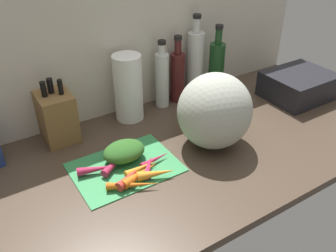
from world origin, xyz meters
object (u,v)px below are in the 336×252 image
at_px(carrot_4, 130,177).
at_px(carrot_6, 155,159).
at_px(bottle_3, 216,68).
at_px(cutting_board, 125,167).
at_px(bottle_2, 195,63).
at_px(carrot_2, 98,169).
at_px(carrot_5, 156,173).
at_px(carrot_8, 115,163).
at_px(paper_towel_roll, 128,88).
at_px(carrot_3, 141,168).
at_px(winter_squash, 215,111).
at_px(bottle_1, 177,75).
at_px(dish_rack, 298,85).
at_px(carrot_7, 141,174).
at_px(knife_block, 57,116).
at_px(carrot_1, 149,166).
at_px(bottle_0, 162,79).
at_px(carrot_0, 133,185).

bearing_deg(carrot_4, carrot_6, 19.12).
bearing_deg(bottle_3, carrot_6, -148.60).
distance_m(cutting_board, bottle_2, 0.62).
height_order(carrot_2, bottle_2, bottle_2).
distance_m(carrot_5, carrot_8, 0.15).
bearing_deg(carrot_4, paper_towel_roll, 62.77).
distance_m(carrot_4, paper_towel_roll, 0.42).
bearing_deg(carrot_8, bottle_3, 22.03).
bearing_deg(carrot_3, carrot_6, 15.47).
bearing_deg(paper_towel_roll, bottle_2, 4.77).
xyz_separation_m(winter_squash, bottle_1, (0.08, 0.35, -0.02)).
xyz_separation_m(carrot_5, bottle_2, (0.45, 0.42, 0.13)).
bearing_deg(bottle_1, dish_rack, -28.98).
height_order(carrot_3, winter_squash, winter_squash).
bearing_deg(carrot_7, knife_block, 110.65).
xyz_separation_m(carrot_1, dish_rack, (0.84, 0.11, 0.04)).
bearing_deg(knife_block, bottle_0, 1.47).
xyz_separation_m(knife_block, bottle_0, (0.46, 0.01, 0.03)).
xyz_separation_m(carrot_1, paper_towel_roll, (0.11, 0.35, 0.11)).
xyz_separation_m(carrot_8, winter_squash, (0.36, -0.06, 0.11)).
height_order(carrot_7, carrot_8, carrot_7).
bearing_deg(cutting_board, carrot_3, -57.91).
bearing_deg(knife_block, winter_squash, -35.97).
relative_size(paper_towel_roll, bottle_3, 0.84).
distance_m(winter_squash, bottle_3, 0.40).
xyz_separation_m(carrot_6, bottle_1, (0.32, 0.35, 0.10)).
height_order(carrot_2, knife_block, knife_block).
relative_size(carrot_8, bottle_0, 0.45).
bearing_deg(bottle_0, carrot_1, -127.21).
xyz_separation_m(carrot_2, bottle_1, (0.50, 0.29, 0.10)).
height_order(carrot_0, carrot_3, carrot_3).
relative_size(winter_squash, knife_block, 1.14).
bearing_deg(winter_squash, bottle_0, 90.48).
height_order(carrot_0, carrot_7, carrot_7).
bearing_deg(bottle_1, bottle_0, -176.14).
height_order(carrot_4, carrot_5, same).
distance_m(carrot_0, carrot_2, 0.14).
height_order(carrot_2, winter_squash, winter_squash).
bearing_deg(knife_block, carrot_3, -65.52).
distance_m(carrot_7, bottle_0, 0.51).
height_order(winter_squash, bottle_0, bottle_0).
bearing_deg(cutting_board, knife_block, 112.99).
distance_m(knife_block, bottle_3, 0.72).
xyz_separation_m(cutting_board, carrot_5, (0.06, -0.11, 0.02)).
relative_size(carrot_4, bottle_0, 0.40).
bearing_deg(carrot_5, dish_rack, 10.44).
height_order(carrot_0, winter_squash, winter_squash).
bearing_deg(winter_squash, carrot_8, 170.83).
height_order(cutting_board, bottle_1, bottle_1).
bearing_deg(carrot_7, winter_squash, 6.86).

